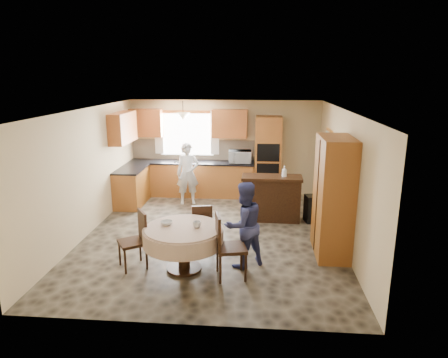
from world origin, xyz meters
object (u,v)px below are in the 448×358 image
oven_tower (268,158)px  chair_left (137,237)px  person_sink (188,174)px  person_dining (244,225)px  dining_table (183,237)px  chair_right (226,243)px  cupboard (333,197)px  sideboard (271,199)px  chair_back (202,225)px

oven_tower → chair_left: oven_tower is taller
person_sink → person_dining: (1.50, -3.27, -0.03)m
person_dining → oven_tower: bearing=-132.2°
dining_table → person_sink: person_sink is taller
oven_tower → chair_right: oven_tower is taller
dining_table → cupboard: bearing=18.7°
sideboard → cupboard: (1.02, -1.65, 0.59)m
dining_table → chair_back: chair_back is taller
cupboard → sideboard: bearing=121.6°
chair_back → chair_right: chair_right is taller
cupboard → person_dining: 1.70m
person_sink → oven_tower: bearing=5.7°
person_sink → sideboard: bearing=-39.7°
oven_tower → sideboard: size_ratio=1.62×
dining_table → chair_right: size_ratio=1.23×
cupboard → person_dining: cupboard is taller
oven_tower → chair_right: 4.47m
cupboard → person_dining: bearing=-158.0°
person_dining → sideboard: bearing=-138.4°
cupboard → person_dining: size_ratio=1.45×
oven_tower → dining_table: 4.46m
dining_table → chair_back: 0.82m
sideboard → dining_table: bearing=-119.8°
chair_back → sideboard: bearing=-137.9°
person_sink → person_dining: 3.60m
sideboard → person_dining: bearing=-102.0°
chair_left → chair_back: bearing=93.7°
cupboard → person_dining: (-1.54, -0.62, -0.33)m
oven_tower → person_sink: size_ratio=1.39×
sideboard → cupboard: cupboard is taller
chair_back → cupboard: bearing=170.8°
sideboard → chair_right: size_ratio=1.23×
cupboard → person_sink: (-3.05, 2.64, -0.29)m
dining_table → chair_right: bearing=-15.6°
person_sink → chair_back: bearing=-88.6°
chair_right → person_sink: 3.90m
chair_back → chair_right: (0.51, -0.99, 0.10)m
sideboard → cupboard: size_ratio=0.62×
oven_tower → chair_back: oven_tower is taller
sideboard → chair_right: (-0.79, -2.70, 0.12)m
oven_tower → chair_left: (-2.24, -4.14, -0.53)m
chair_back → chair_left: bearing=26.2°
chair_left → chair_back: (0.99, 0.74, -0.04)m
sideboard → chair_back: sideboard is taller
oven_tower → person_sink: 2.12m
cupboard → dining_table: size_ratio=1.62×
oven_tower → person_dining: 4.00m
sideboard → chair_back: (-1.30, -1.71, 0.02)m
person_sink → cupboard: bearing=-54.6°
dining_table → person_dining: person_dining is taller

